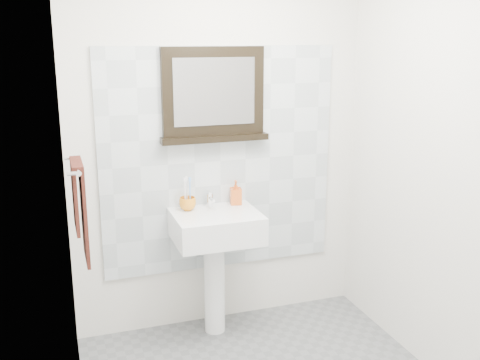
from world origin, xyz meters
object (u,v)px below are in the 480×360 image
at_px(toothbrush_cup, 188,204).
at_px(soap_dispenser, 236,192).
at_px(pedestal_sink, 216,239).
at_px(framed_mirror, 213,97).
at_px(hand_towel, 80,204).

distance_m(toothbrush_cup, soap_dispenser, 0.34).
relative_size(pedestal_sink, soap_dispenser, 5.87).
bearing_deg(framed_mirror, hand_towel, -150.07).
height_order(pedestal_sink, soap_dispenser, soap_dispenser).
height_order(soap_dispenser, framed_mirror, framed_mirror).
bearing_deg(soap_dispenser, framed_mirror, 168.76).
bearing_deg(hand_towel, framed_mirror, 29.93).
xyz_separation_m(pedestal_sink, hand_towel, (-0.84, -0.33, 0.42)).
bearing_deg(soap_dispenser, hand_towel, -145.69).
relative_size(toothbrush_cup, soap_dispenser, 0.67).
distance_m(soap_dispenser, framed_mirror, 0.65).
bearing_deg(framed_mirror, pedestal_sink, -104.72).
bearing_deg(toothbrush_cup, hand_towel, -147.56).
bearing_deg(hand_towel, soap_dispenser, 24.27).
height_order(pedestal_sink, toothbrush_cup, pedestal_sink).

